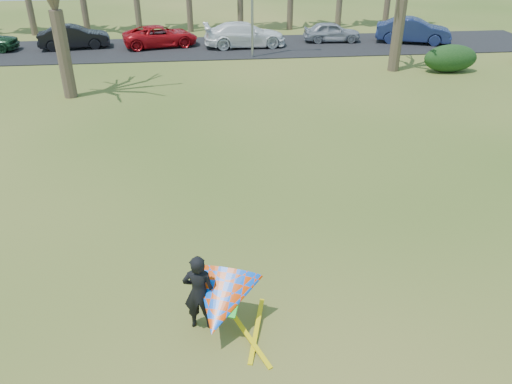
{
  "coord_description": "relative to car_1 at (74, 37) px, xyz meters",
  "views": [
    {
      "loc": [
        -1.39,
        -10.42,
        8.0
      ],
      "look_at": [
        0.0,
        2.0,
        1.1
      ],
      "focal_mm": 35.0,
      "sensor_mm": 36.0,
      "label": 1
    }
  ],
  "objects": [
    {
      "name": "car_3",
      "position": [
        11.67,
        -0.8,
        0.05
      ],
      "size": [
        5.75,
        2.6,
        1.63
      ],
      "primitive_type": "imported",
      "rotation": [
        0.0,
        0.0,
        1.63
      ],
      "color": "white",
      "rests_on": "parking_strip"
    },
    {
      "name": "car_5",
      "position": [
        23.77,
        -0.89,
        0.09
      ],
      "size": [
        5.49,
        3.5,
        1.71
      ],
      "primitive_type": "imported",
      "rotation": [
        0.0,
        0.0,
        1.22
      ],
      "color": "navy",
      "rests_on": "parking_strip"
    },
    {
      "name": "car_1",
      "position": [
        0.0,
        0.0,
        0.0
      ],
      "size": [
        4.85,
        2.28,
        1.54
      ],
      "primitive_type": "imported",
      "rotation": [
        0.0,
        0.0,
        1.71
      ],
      "color": "black",
      "rests_on": "parking_strip"
    },
    {
      "name": "hedge_near",
      "position": [
        23.02,
        -8.42,
        -0.04
      ],
      "size": [
        3.17,
        1.44,
        1.58
      ],
      "primitive_type": "ellipsoid",
      "color": "#153413",
      "rests_on": "ground"
    },
    {
      "name": "parking_strip",
      "position": [
        9.89,
        -0.76,
        -0.8
      ],
      "size": [
        46.0,
        7.0,
        0.06
      ],
      "primitive_type": "cube",
      "color": "black",
      "rests_on": "ground"
    },
    {
      "name": "car_4",
      "position": [
        18.09,
        0.13,
        -0.08
      ],
      "size": [
        4.14,
        1.87,
        1.38
      ],
      "primitive_type": "imported",
      "rotation": [
        0.0,
        0.0,
        1.51
      ],
      "color": "#989BA4",
      "rests_on": "parking_strip"
    },
    {
      "name": "car_2",
      "position": [
        5.84,
        -0.1,
        -0.06
      ],
      "size": [
        5.5,
        3.42,
        1.42
      ],
      "primitive_type": "imported",
      "rotation": [
        0.0,
        0.0,
        1.79
      ],
      "color": "#B60E15",
      "rests_on": "parking_strip"
    },
    {
      "name": "ground",
      "position": [
        9.89,
        -25.76,
        -0.83
      ],
      "size": [
        100.0,
        100.0,
        0.0
      ],
      "primitive_type": "plane",
      "color": "#245111",
      "rests_on": "ground"
    },
    {
      "name": "kite_flyer",
      "position": [
        8.59,
        -27.98,
        0.03
      ],
      "size": [
        2.13,
        2.39,
        2.04
      ],
      "color": "black",
      "rests_on": "ground"
    }
  ]
}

